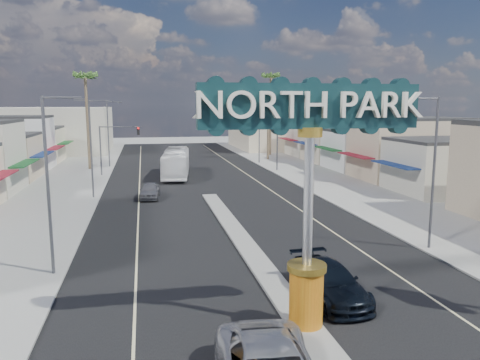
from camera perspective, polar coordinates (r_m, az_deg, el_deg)
name	(u,v)px	position (r m, az deg, el deg)	size (l,w,h in m)	color
ground	(208,194)	(45.30, -3.96, -1.71)	(160.00, 160.00, 0.00)	gray
road	(208,194)	(45.30, -3.96, -1.70)	(20.00, 120.00, 0.01)	black
median_island	(242,240)	(29.93, 0.21, -7.27)	(1.30, 30.00, 0.16)	gray
sidewalk_left	(55,199)	(45.63, -21.67, -2.19)	(8.00, 120.00, 0.12)	gray
sidewalk_right	(343,188)	(49.12, 12.45, -0.98)	(8.00, 120.00, 0.12)	gray
storefront_row_right	(373,147)	(64.69, 15.96, 3.93)	(12.00, 42.00, 6.00)	#B7B29E
backdrop_far_left	(52,130)	(90.64, -21.99, 5.67)	(20.00, 20.00, 8.00)	#B7B29E
backdrop_far_right	(287,128)	(93.47, 5.76, 6.38)	(20.00, 20.00, 8.00)	beige
gateway_sign	(309,177)	(17.32, 8.42, 0.31)	(8.20, 1.50, 9.15)	#D35910
traffic_signal_left	(116,140)	(58.33, -14.90, 4.69)	(5.09, 0.45, 6.00)	#47474C
traffic_signal_right	(264,138)	(60.16, 2.91, 5.12)	(5.09, 0.45, 6.00)	#47474C
streetlight_l_near	(51,177)	(24.76, -22.07, 0.39)	(2.03, 0.22, 9.00)	#47474C
streetlight_l_mid	(93,143)	(44.46, -17.52, 4.27)	(2.03, 0.22, 9.00)	#47474C
streetlight_l_far	(109,130)	(66.33, -15.64, 5.86)	(2.03, 0.22, 9.00)	#47474C
streetlight_r_near	(432,165)	(29.32, 22.33, 1.65)	(2.03, 0.22, 9.00)	#47474C
streetlight_r_mid	(311,140)	(47.15, 8.68, 4.85)	(2.03, 0.22, 9.00)	#47474C
streetlight_r_far	(258,129)	(68.17, 2.23, 6.27)	(2.03, 0.22, 9.00)	#47474C
palm_left_far	(85,81)	(64.54, -18.33, 11.36)	(2.60, 2.60, 13.10)	brown
palm_right_mid	(268,91)	(72.62, 3.49, 10.81)	(2.60, 2.60, 12.10)	brown
palm_right_far	(271,81)	(79.00, 3.78, 11.97)	(2.60, 2.60, 14.10)	brown
suv_right	(329,281)	(21.66, 10.85, -12.06)	(2.19, 5.38, 1.56)	black
car_parked_left	(150,191)	(43.78, -10.94, -1.27)	(1.72, 4.28, 1.46)	slate
city_bus	(176,163)	(56.34, -7.80, 2.08)	(2.78, 11.87, 3.31)	white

